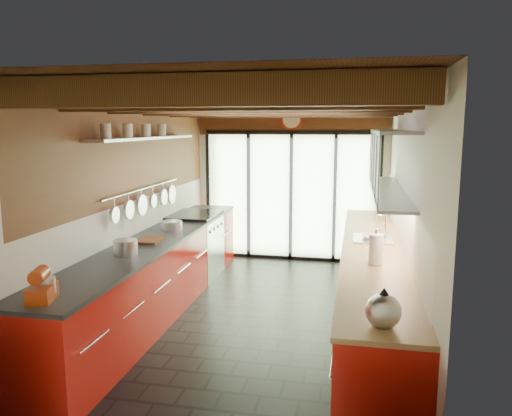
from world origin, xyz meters
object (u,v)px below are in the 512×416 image
object	(u,v)px
soap_bottle	(375,253)
bowl	(372,237)
paper_towel	(376,250)
stand_mixer	(42,287)
kettle	(383,309)

from	to	relation	value
soap_bottle	bowl	distance (m)	0.99
paper_towel	bowl	size ratio (longest dim) A/B	1.48
stand_mixer	soap_bottle	xyz separation A→B (m)	(2.54, 1.63, -0.01)
soap_bottle	bowl	size ratio (longest dim) A/B	0.78
stand_mixer	paper_towel	world-z (taller)	paper_towel
paper_towel	bowl	world-z (taller)	paper_towel
stand_mixer	bowl	xyz separation A→B (m)	(2.54, 2.62, -0.08)
kettle	stand_mixer	bearing A→B (deg)	179.84
stand_mixer	kettle	bearing A→B (deg)	-0.16
stand_mixer	paper_towel	size ratio (longest dim) A/B	0.93
kettle	bowl	distance (m)	2.63
bowl	stand_mixer	bearing A→B (deg)	-134.11
kettle	paper_towel	bearing A→B (deg)	90.00
paper_towel	soap_bottle	size ratio (longest dim) A/B	1.90
soap_bottle	bowl	bearing A→B (deg)	90.00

